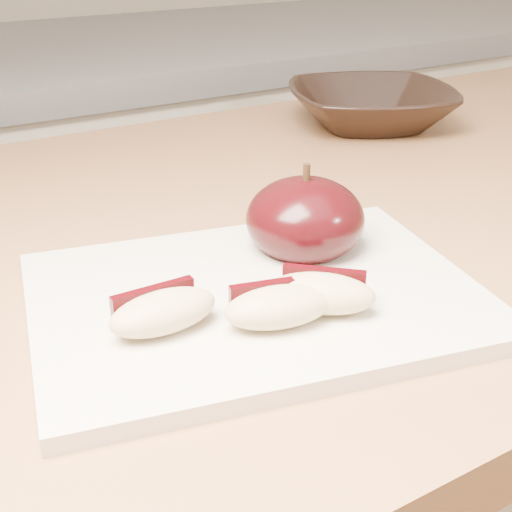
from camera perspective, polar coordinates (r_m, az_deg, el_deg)
back_cabinet at (r=1.39m, az=-15.06°, el=-3.57°), size 2.40×0.62×0.94m
cutting_board at (r=0.47m, az=0.00°, el=-3.38°), size 0.33×0.27×0.01m
apple_half at (r=0.52m, az=3.95°, el=2.95°), size 0.11×0.11×0.07m
apple_wedge_a at (r=0.42m, az=-7.51°, el=-4.38°), size 0.07×0.03×0.02m
apple_wedge_b at (r=0.42m, az=1.75°, el=-4.00°), size 0.07×0.05×0.02m
apple_wedge_c at (r=0.44m, az=5.27°, el=-2.90°), size 0.07×0.07×0.02m
bowl at (r=0.88m, az=9.17°, el=11.72°), size 0.26×0.26×0.05m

